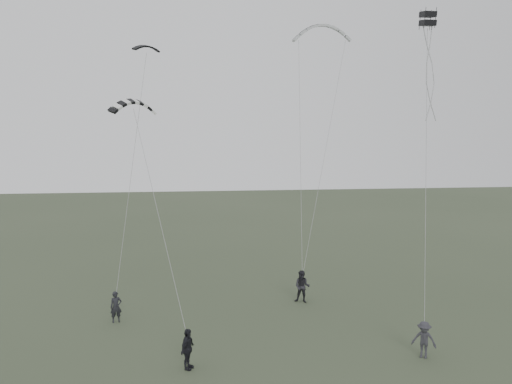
{
  "coord_description": "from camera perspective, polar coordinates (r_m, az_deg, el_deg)",
  "views": [
    {
      "loc": [
        -2.33,
        -22.57,
        10.17
      ],
      "look_at": [
        1.18,
        5.23,
        7.02
      ],
      "focal_mm": 35.0,
      "sensor_mm": 36.0,
      "label": 1
    }
  ],
  "objects": [
    {
      "name": "ground",
      "position": [
        24.87,
        -1.25,
        -17.73
      ],
      "size": [
        140.0,
        140.0,
        0.0
      ],
      "primitive_type": "plane",
      "color": "#39442E",
      "rests_on": "ground"
    },
    {
      "name": "flyer_left",
      "position": [
        29.07,
        -15.71,
        -12.52
      ],
      "size": [
        0.72,
        0.58,
        1.71
      ],
      "primitive_type": "imported",
      "rotation": [
        0.0,
        0.0,
        0.31
      ],
      "color": "black",
      "rests_on": "ground"
    },
    {
      "name": "flyer_right",
      "position": [
        31.22,
        5.3,
        -10.72
      ],
      "size": [
        1.18,
        1.07,
        1.98
      ],
      "primitive_type": "imported",
      "rotation": [
        0.0,
        0.0,
        -0.41
      ],
      "color": "black",
      "rests_on": "ground"
    },
    {
      "name": "flyer_center",
      "position": [
        23.03,
        -7.83,
        -17.36
      ],
      "size": [
        0.86,
        1.15,
        1.82
      ],
      "primitive_type": "imported",
      "rotation": [
        0.0,
        0.0,
        1.12
      ],
      "color": "black",
      "rests_on": "ground"
    },
    {
      "name": "flyer_far",
      "position": [
        25.12,
        18.65,
        -15.7
      ],
      "size": [
        1.28,
        1.15,
        1.72
      ],
      "primitive_type": "imported",
      "rotation": [
        0.0,
        0.0,
        -0.59
      ],
      "color": "#2D2C32",
      "rests_on": "ground"
    },
    {
      "name": "kite_dark_small",
      "position": [
        33.09,
        -12.42,
        15.96
      ],
      "size": [
        1.78,
        1.34,
        0.65
      ],
      "primitive_type": null,
      "rotation": [
        0.25,
        0.0,
        0.49
      ],
      "color": "black",
      "rests_on": "flyer_left"
    },
    {
      "name": "kite_pale_large",
      "position": [
        38.74,
        7.59,
        18.35
      ],
      "size": [
        4.43,
        1.77,
        1.87
      ],
      "primitive_type": null,
      "rotation": [
        0.16,
        0.0,
        -0.13
      ],
      "color": "#B9BBBE",
      "rests_on": "flyer_right"
    },
    {
      "name": "kite_striped",
      "position": [
        29.5,
        -13.86,
        10.02
      ],
      "size": [
        2.8,
        2.17,
        1.24
      ],
      "primitive_type": null,
      "rotation": [
        0.34,
        0.0,
        0.51
      ],
      "color": "black",
      "rests_on": "flyer_center"
    },
    {
      "name": "kite_box",
      "position": [
        29.22,
        19.04,
        18.22
      ],
      "size": [
        0.7,
        0.79,
        0.82
      ],
      "primitive_type": null,
      "rotation": [
        0.14,
        0.0,
        0.02
      ],
      "color": "black",
      "rests_on": "flyer_far"
    }
  ]
}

